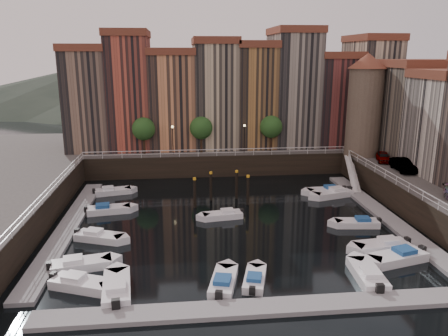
{
  "coord_description": "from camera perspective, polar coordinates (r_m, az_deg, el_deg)",
  "views": [
    {
      "loc": [
        -5.09,
        -42.49,
        16.62
      ],
      "look_at": [
        -0.25,
        4.0,
        4.42
      ],
      "focal_mm": 35.0,
      "sensor_mm": 36.0,
      "label": 1
    }
  ],
  "objects": [
    {
      "name": "boat_near_2",
      "position": [
        33.74,
        4.03,
        -14.3
      ],
      "size": [
        2.47,
        4.27,
        0.96
      ],
      "rotation": [
        0.0,
        0.0,
        1.31
      ],
      "color": "white",
      "rests_on": "ground"
    },
    {
      "name": "boat_left_2",
      "position": [
        42.26,
        -16.07,
        -8.6
      ],
      "size": [
        4.8,
        3.16,
        1.08
      ],
      "rotation": [
        0.0,
        0.0,
        -0.36
      ],
      "color": "white",
      "rests_on": "ground"
    },
    {
      "name": "boat_left_4",
      "position": [
        55.28,
        -14.42,
        -2.96
      ],
      "size": [
        4.69,
        2.59,
        1.05
      ],
      "rotation": [
        0.0,
        0.0,
        0.23
      ],
      "color": "white",
      "rests_on": "ground"
    },
    {
      "name": "dock_right",
      "position": [
        49.45,
        20.06,
        -5.73
      ],
      "size": [
        2.0,
        28.0,
        0.35
      ],
      "primitive_type": "cube",
      "color": "gray",
      "rests_on": "ground"
    },
    {
      "name": "boat_extra_482",
      "position": [
        45.88,
        -0.08,
        -6.16
      ],
      "size": [
        4.44,
        2.15,
        1.0
      ],
      "rotation": [
        0.0,
        0.0,
        3.29
      ],
      "color": "white",
      "rests_on": "ground"
    },
    {
      "name": "car_b",
      "position": [
        56.16,
        22.34,
        0.28
      ],
      "size": [
        2.01,
        4.79,
        1.54
      ],
      "primitive_type": "imported",
      "rotation": [
        0.0,
        0.0,
        -0.08
      ],
      "color": "gray",
      "rests_on": "quay_right"
    },
    {
      "name": "boat_left_1",
      "position": [
        37.46,
        -18.29,
        -11.86
      ],
      "size": [
        5.05,
        2.72,
        1.13
      ],
      "rotation": [
        0.0,
        0.0,
        0.21
      ],
      "color": "white",
      "rests_on": "ground"
    },
    {
      "name": "boat_right_3",
      "position": [
        54.17,
        14.06,
        -3.25
      ],
      "size": [
        5.32,
        3.19,
        1.19
      ],
      "rotation": [
        0.0,
        0.0,
        3.43
      ],
      "color": "white",
      "rests_on": "ground"
    },
    {
      "name": "railings",
      "position": [
        49.35,
        0.18,
        -0.44
      ],
      "size": [
        36.08,
        34.04,
        0.52
      ],
      "color": "white",
      "rests_on": "ground"
    },
    {
      "name": "boat_right_0",
      "position": [
        39.48,
        21.85,
        -10.75
      ],
      "size": [
        5.38,
        3.1,
        1.2
      ],
      "rotation": [
        0.0,
        0.0,
        3.4
      ],
      "color": "white",
      "rests_on": "ground"
    },
    {
      "name": "far_terrace",
      "position": [
        66.76,
        1.32,
        9.76
      ],
      "size": [
        48.7,
        10.3,
        17.5
      ],
      "color": "#7C614F",
      "rests_on": "quay_far"
    },
    {
      "name": "boat_right_4",
      "position": [
        55.07,
        13.27,
        -2.94
      ],
      "size": [
        4.88,
        1.93,
        1.11
      ],
      "rotation": [
        0.0,
        0.0,
        3.18
      ],
      "color": "white",
      "rests_on": "ground"
    },
    {
      "name": "boat_near_3",
      "position": [
        35.78,
        18.27,
        -13.13
      ],
      "size": [
        2.24,
        5.22,
        1.18
      ],
      "rotation": [
        0.0,
        0.0,
        1.49
      ],
      "color": "white",
      "rests_on": "ground"
    },
    {
      "name": "ground",
      "position": [
        45.91,
        0.83,
        -6.6
      ],
      "size": [
        200.0,
        200.0,
        0.0
      ],
      "primitive_type": "plane",
      "color": "black",
      "rests_on": "ground"
    },
    {
      "name": "boat_near_1",
      "position": [
        33.22,
        -0.09,
        -14.67
      ],
      "size": [
        2.73,
        4.84,
        1.08
      ],
      "rotation": [
        0.0,
        0.0,
        1.33
      ],
      "color": "white",
      "rests_on": "ground"
    },
    {
      "name": "street_lamps",
      "position": [
        60.78,
        -2.0,
        4.46
      ],
      "size": [
        10.36,
        0.36,
        4.18
      ],
      "color": "black",
      "rests_on": "quay_far"
    },
    {
      "name": "boat_left_0",
      "position": [
        34.66,
        -18.25,
        -14.12
      ],
      "size": [
        4.94,
        3.33,
        1.12
      ],
      "rotation": [
        0.0,
        0.0,
        -0.38
      ],
      "color": "white",
      "rests_on": "ground"
    },
    {
      "name": "boat_right_2",
      "position": [
        45.77,
        17.08,
        -6.88
      ],
      "size": [
        4.59,
        2.07,
        1.04
      ],
      "rotation": [
        0.0,
        0.0,
        3.04
      ],
      "color": "white",
      "rests_on": "ground"
    },
    {
      "name": "boat_near_0",
      "position": [
        33.23,
        -13.84,
        -15.04
      ],
      "size": [
        2.48,
        5.38,
        1.21
      ],
      "rotation": [
        0.0,
        0.0,
        1.69
      ],
      "color": "white",
      "rests_on": "ground"
    },
    {
      "name": "corner_tower",
      "position": [
        62.6,
        17.9,
        8.04
      ],
      "size": [
        5.2,
        5.2,
        13.8
      ],
      "color": "#6B5B4C",
      "rests_on": "quay_right"
    },
    {
      "name": "dock_left",
      "position": [
        45.99,
        -19.66,
        -7.22
      ],
      "size": [
        2.0,
        28.0,
        0.35
      ],
      "primitive_type": "cube",
      "color": "gray",
      "rests_on": "ground"
    },
    {
      "name": "promenade_trees",
      "position": [
        61.63,
        -2.38,
        5.24
      ],
      "size": [
        21.2,
        3.2,
        5.2
      ],
      "color": "black",
      "rests_on": "quay_far"
    },
    {
      "name": "mountains",
      "position": [
        152.89,
        -3.45,
        11.34
      ],
      "size": [
        145.0,
        100.0,
        18.0
      ],
      "color": "#2D382D",
      "rests_on": "ground"
    },
    {
      "name": "dock_near",
      "position": [
        30.76,
        4.74,
        -17.75
      ],
      "size": [
        30.0,
        2.0,
        0.35
      ],
      "primitive_type": "cube",
      "color": "gray",
      "rests_on": "ground"
    },
    {
      "name": "boat_left_3",
      "position": [
        48.99,
        -14.96,
        -5.26
      ],
      "size": [
        4.93,
        2.41,
        1.11
      ],
      "rotation": [
        0.0,
        0.0,
        0.15
      ],
      "color": "white",
      "rests_on": "ground"
    },
    {
      "name": "car_a",
      "position": [
        60.24,
        20.07,
        1.29
      ],
      "size": [
        2.64,
        4.09,
        1.3
      ],
      "primitive_type": "imported",
      "rotation": [
        0.0,
        0.0,
        -0.32
      ],
      "color": "gray",
      "rests_on": "quay_right"
    },
    {
      "name": "gangway",
      "position": [
        58.85,
        16.42,
        -0.45
      ],
      "size": [
        2.78,
        8.32,
        3.73
      ],
      "color": "white",
      "rests_on": "ground"
    },
    {
      "name": "boat_right_1",
      "position": [
        41.12,
        20.0,
        -9.55
      ],
      "size": [
        5.19,
        2.32,
        1.17
      ],
      "rotation": [
        0.0,
        0.0,
        3.24
      ],
      "color": "white",
      "rests_on": "ground"
    },
    {
      "name": "quay_far",
      "position": [
        70.32,
        -1.66,
        2.21
      ],
      "size": [
        80.0,
        20.0,
        3.0
      ],
      "primitive_type": "cube",
      "color": "black",
      "rests_on": "ground"
    },
    {
      "name": "mooring_pilings",
      "position": [
        50.11,
        -0.17,
        -2.75
      ],
      "size": [
        6.41,
        3.0,
        3.78
      ],
      "color": "black",
      "rests_on": "ground"
    }
  ]
}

